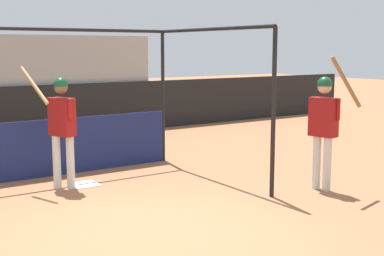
% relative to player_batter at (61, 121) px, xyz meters
% --- Properties ---
extents(ground_plane, '(60.00, 60.00, 0.00)m').
position_rel_player_batter_xyz_m(ground_plane, '(0.08, -2.63, -1.11)').
color(ground_plane, '#9E6642').
extents(batting_cage, '(4.26, 3.32, 2.64)m').
position_rel_player_batter_xyz_m(batting_cage, '(0.39, 0.37, -0.01)').
color(batting_cage, black).
rests_on(batting_cage, ground).
extents(home_plate, '(0.44, 0.44, 0.02)m').
position_rel_player_batter_xyz_m(home_plate, '(0.36, -0.00, -1.11)').
color(home_plate, white).
rests_on(home_plate, ground).
extents(player_batter, '(0.68, 0.79, 2.00)m').
position_rel_player_batter_xyz_m(player_batter, '(0.00, 0.00, 0.00)').
color(player_batter, silver).
rests_on(player_batter, ground).
extents(player_waiting, '(0.59, 0.74, 2.17)m').
position_rel_player_batter_xyz_m(player_waiting, '(3.45, -2.46, 0.01)').
color(player_waiting, silver).
rests_on(player_waiting, ground).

